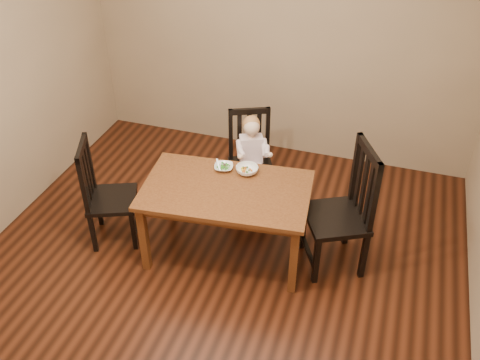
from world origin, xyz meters
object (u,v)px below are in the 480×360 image
(bowl_peas, at_px, (224,167))
(toddler, at_px, (251,152))
(dining_table, at_px, (226,196))
(chair_right, at_px, (343,211))
(bowl_veg, at_px, (247,170))
(chair_child, at_px, (250,160))
(chair_left, at_px, (105,195))

(bowl_peas, bearing_deg, toddler, 78.47)
(dining_table, relative_size, bowl_peas, 9.05)
(chair_right, distance_m, bowl_veg, 0.85)
(dining_table, distance_m, toddler, 0.73)
(bowl_peas, xyz_separation_m, bowl_veg, (0.20, 0.01, 0.01))
(chair_right, relative_size, toddler, 2.34)
(dining_table, bearing_deg, chair_child, 92.23)
(chair_right, height_order, bowl_veg, chair_right)
(chair_right, bearing_deg, dining_table, 73.31)
(chair_left, relative_size, bowl_veg, 5.21)
(chair_right, distance_m, bowl_peas, 1.04)
(chair_right, bearing_deg, toddler, 31.98)
(chair_child, xyz_separation_m, bowl_peas, (-0.08, -0.52, 0.24))
(chair_left, xyz_separation_m, bowl_peas, (0.93, 0.39, 0.22))
(chair_left, relative_size, toddler, 2.04)
(chair_child, relative_size, chair_left, 0.96)
(chair_right, xyz_separation_m, bowl_peas, (-1.03, 0.08, 0.15))
(dining_table, height_order, bowl_veg, bowl_veg)
(bowl_veg, bearing_deg, dining_table, -109.78)
(dining_table, relative_size, chair_left, 1.46)
(bowl_peas, bearing_deg, bowl_veg, 2.56)
(bowl_peas, bearing_deg, chair_left, -157.31)
(bowl_peas, distance_m, bowl_veg, 0.20)
(dining_table, bearing_deg, bowl_peas, 113.36)
(bowl_veg, bearing_deg, toddler, 102.54)
(chair_left, distance_m, chair_right, 1.98)
(chair_right, bearing_deg, chair_left, 71.85)
(bowl_peas, relative_size, bowl_veg, 0.84)
(chair_right, bearing_deg, bowl_peas, 58.39)
(chair_child, xyz_separation_m, chair_left, (-1.01, -0.91, 0.02))
(chair_child, height_order, toddler, chair_child)
(dining_table, distance_m, chair_left, 1.05)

